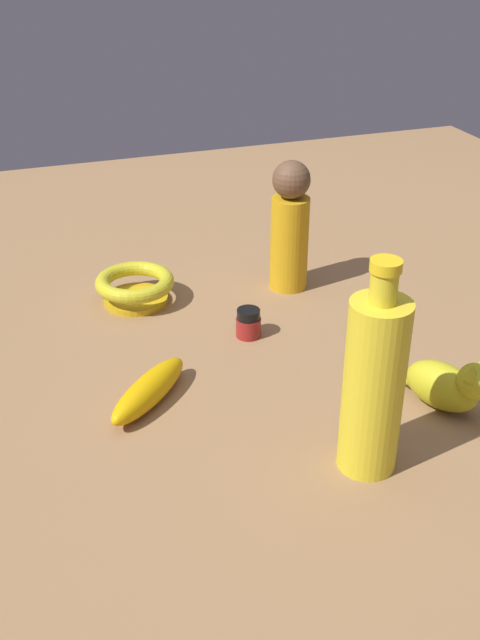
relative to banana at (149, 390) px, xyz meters
The scene contains 7 objects.
ground 0.16m from the banana, 68.54° to the right, with size 2.00×2.00×0.00m, color #936D47.
banana is the anchor object (origin of this frame).
bowl 0.29m from the banana, ahead, with size 0.13×0.13×0.05m.
person_figure_adult 0.41m from the banana, 49.75° to the right, with size 0.08×0.08×0.22m.
cat_figurine 0.39m from the banana, 111.11° to the right, with size 0.13×0.09×0.09m.
nail_polish_jar 0.22m from the banana, 56.38° to the right, with size 0.04×0.04×0.04m.
bottle_tall 0.31m from the banana, 133.67° to the right, with size 0.07×0.07×0.26m.
Camera 1 is at (-0.86, 0.30, 0.58)m, focal length 42.33 mm.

